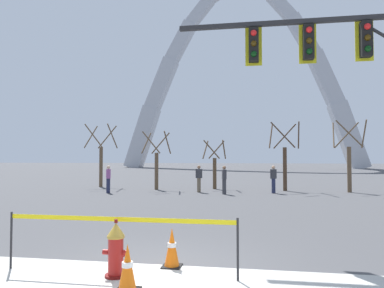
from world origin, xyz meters
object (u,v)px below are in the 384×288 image
object	(u,v)px
traffic_signal_gantry	(384,64)
pedestrian_standing_center	(273,179)
fire_hydrant	(116,250)
traffic_cone_mid_sidewalk	(127,268)
pedestrian_near_trees	(108,179)
monument_arch	(240,84)
pedestrian_walking_right	(224,180)
traffic_cone_by_hydrant	(172,248)
pedestrian_walking_left	(199,178)

from	to	relation	value
traffic_signal_gantry	pedestrian_standing_center	world-z (taller)	traffic_signal_gantry
fire_hydrant	traffic_cone_mid_sidewalk	size ratio (longest dim) A/B	1.36
traffic_cone_mid_sidewalk	pedestrian_near_trees	xyz separation A→B (m)	(-6.24, 14.21, 0.46)
pedestrian_standing_center	pedestrian_near_trees	distance (m)	9.57
monument_arch	pedestrian_near_trees	size ratio (longest dim) A/B	29.77
pedestrian_standing_center	fire_hydrant	bearing A→B (deg)	-103.69
pedestrian_standing_center	pedestrian_walking_right	xyz separation A→B (m)	(-2.77, -1.03, 0.00)
traffic_signal_gantry	traffic_cone_by_hydrant	bearing A→B (deg)	-149.37
monument_arch	pedestrian_standing_center	size ratio (longest dim) A/B	29.77
pedestrian_walking_left	monument_arch	bearing A→B (deg)	88.49
traffic_cone_by_hydrant	pedestrian_walking_left	xyz separation A→B (m)	(-1.51, 14.17, 0.46)
traffic_cone_by_hydrant	pedestrian_walking_left	bearing A→B (deg)	96.08
traffic_cone_by_hydrant	monument_arch	world-z (taller)	monument_arch
pedestrian_standing_center	pedestrian_walking_right	bearing A→B (deg)	-159.61
pedestrian_walking_left	pedestrian_standing_center	world-z (taller)	same
pedestrian_walking_left	pedestrian_walking_right	xyz separation A→B (m)	(1.56, -0.89, 0.00)
traffic_signal_gantry	pedestrian_near_trees	xyz separation A→B (m)	(-11.45, 10.07, -3.59)
pedestrian_standing_center	pedestrian_walking_right	world-z (taller)	same
pedestrian_walking_left	traffic_cone_by_hydrant	bearing A→B (deg)	-83.92
traffic_cone_by_hydrant	monument_arch	distance (m)	65.59
traffic_signal_gantry	pedestrian_walking_right	bearing A→B (deg)	114.46
traffic_signal_gantry	pedestrian_walking_left	size ratio (longest dim) A/B	4.92
traffic_cone_by_hydrant	traffic_signal_gantry	world-z (taller)	traffic_signal_gantry
traffic_cone_by_hydrant	traffic_cone_mid_sidewalk	xyz separation A→B (m)	(-0.41, -1.29, 0.00)
traffic_cone_mid_sidewalk	pedestrian_walking_left	world-z (taller)	pedestrian_walking_left
traffic_signal_gantry	monument_arch	bearing A→B (deg)	94.72
fire_hydrant	pedestrian_walking_left	world-z (taller)	pedestrian_walking_left
traffic_cone_mid_sidewalk	pedestrian_standing_center	world-z (taller)	pedestrian_standing_center
traffic_cone_mid_sidewalk	pedestrian_standing_center	distance (m)	15.94
monument_arch	pedestrian_walking_left	world-z (taller)	monument_arch
traffic_signal_gantry	pedestrian_near_trees	size ratio (longest dim) A/B	4.92
pedestrian_walking_left	pedestrian_near_trees	world-z (taller)	same
pedestrian_standing_center	traffic_cone_by_hydrant	bearing A→B (deg)	-101.14
traffic_signal_gantry	fire_hydrant	bearing A→B (deg)	-147.92
pedestrian_standing_center	pedestrian_near_trees	size ratio (longest dim) A/B	1.00
pedestrian_walking_right	traffic_cone_by_hydrant	bearing A→B (deg)	-90.22
traffic_cone_by_hydrant	traffic_cone_mid_sidewalk	bearing A→B (deg)	-107.72
traffic_cone_by_hydrant	traffic_signal_gantry	xyz separation A→B (m)	(4.80, 2.84, 4.05)
fire_hydrant	traffic_cone_mid_sidewalk	xyz separation A→B (m)	(0.42, -0.60, -0.11)
traffic_cone_mid_sidewalk	fire_hydrant	bearing A→B (deg)	124.99
fire_hydrant	traffic_cone_mid_sidewalk	world-z (taller)	fire_hydrant
traffic_cone_mid_sidewalk	pedestrian_walking_left	size ratio (longest dim) A/B	0.46
monument_arch	pedestrian_standing_center	bearing A→B (deg)	-86.48
pedestrian_walking_right	pedestrian_standing_center	bearing A→B (deg)	20.39
fire_hydrant	traffic_cone_by_hydrant	xyz separation A→B (m)	(0.84, 0.69, -0.11)
traffic_cone_by_hydrant	traffic_signal_gantry	distance (m)	6.89
monument_arch	pedestrian_standing_center	distance (m)	51.80
traffic_cone_mid_sidewalk	pedestrian_walking_left	bearing A→B (deg)	94.05
monument_arch	traffic_cone_by_hydrant	bearing A→B (deg)	-89.81
pedestrian_walking_right	pedestrian_walking_left	bearing A→B (deg)	150.36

